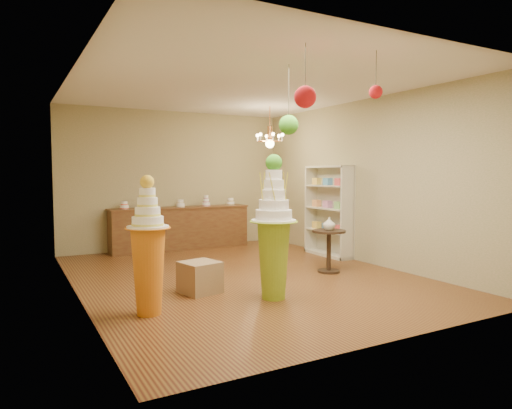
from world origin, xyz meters
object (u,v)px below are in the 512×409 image
sideboard (181,227)px  round_table (329,245)px  pedestal_orange (148,259)px  pedestal_green (274,240)px

sideboard → round_table: 3.68m
pedestal_orange → round_table: bearing=13.9°
pedestal_green → sideboard: (0.24, 4.34, -0.30)m
pedestal_green → pedestal_orange: 1.64m
sideboard → pedestal_green: bearing=-93.2°
sideboard → pedestal_orange: bearing=-113.9°
pedestal_orange → sideboard: size_ratio=0.54×
pedestal_orange → round_table: 3.36m
pedestal_green → pedestal_orange: (-1.63, 0.12, -0.12)m
pedestal_green → sideboard: bearing=86.8°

